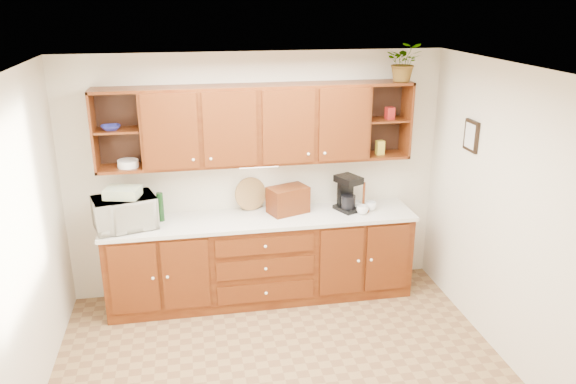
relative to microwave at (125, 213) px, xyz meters
name	(u,v)px	position (x,y,z in m)	size (l,w,h in m)	color
floor	(285,380)	(1.36, -1.40, -1.10)	(4.00, 4.00, 0.00)	olive
ceiling	(285,74)	(1.36, -1.40, 1.50)	(4.00, 4.00, 0.00)	white
back_wall	(256,175)	(1.36, 0.35, 0.20)	(4.00, 4.00, 0.00)	beige
left_wall	(13,263)	(-0.64, -1.40, 0.20)	(3.50, 3.50, 0.00)	beige
right_wall	(518,224)	(3.36, -1.40, 0.20)	(3.50, 3.50, 0.00)	beige
base_cabinets	(261,259)	(1.36, 0.05, -0.65)	(3.20, 0.60, 0.90)	#3B1406
countertop	(261,219)	(1.36, 0.04, -0.18)	(3.24, 0.64, 0.04)	silver
upper_cabinets	(258,124)	(1.37, 0.19, 0.79)	(3.20, 0.33, 0.80)	#3B1406
undercabinet_light	(259,166)	(1.36, 0.13, 0.37)	(0.40, 0.05, 0.03)	white
framed_picture	(471,136)	(3.34, -0.50, 0.75)	(0.03, 0.24, 0.30)	black
wicker_basket	(125,222)	(0.00, 0.00, -0.10)	(0.23, 0.23, 0.13)	olive
microwave	(125,213)	(0.00, 0.00, 0.00)	(0.58, 0.40, 0.32)	beige
towel_stack	(123,192)	(0.00, 0.00, 0.21)	(0.32, 0.24, 0.10)	#EEE470
wine_bottle	(160,207)	(0.34, 0.12, -0.01)	(0.07, 0.07, 0.30)	black
woven_tray	(251,208)	(1.28, 0.29, -0.15)	(0.35, 0.35, 0.02)	olive
bread_box	(288,200)	(1.66, 0.12, -0.02)	(0.40, 0.25, 0.28)	#3B1406
mug_tree	(363,207)	(2.46, 0.01, -0.11)	(0.27, 0.28, 0.33)	#3B1406
canister_red	(303,205)	(1.83, 0.13, -0.09)	(0.10, 0.10, 0.14)	maroon
canister_white	(290,203)	(1.69, 0.16, -0.07)	(0.08, 0.08, 0.18)	white
canister_yellow	(305,207)	(1.84, 0.10, -0.11)	(0.09, 0.09, 0.10)	gold
coffee_maker	(347,193)	(2.30, 0.09, 0.02)	(0.29, 0.33, 0.38)	black
bowl_stack	(111,128)	(-0.07, 0.15, 0.82)	(0.19, 0.19, 0.05)	navy
plate_stack	(128,163)	(0.06, 0.16, 0.45)	(0.21, 0.21, 0.07)	white
pantry_box_yellow	(380,148)	(2.66, 0.15, 0.49)	(0.08, 0.07, 0.15)	gold
pantry_box_red	(390,113)	(2.75, 0.15, 0.86)	(0.08, 0.07, 0.13)	maroon
potted_plant	(404,62)	(2.86, 0.12, 1.39)	(0.35, 0.31, 0.39)	#999999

